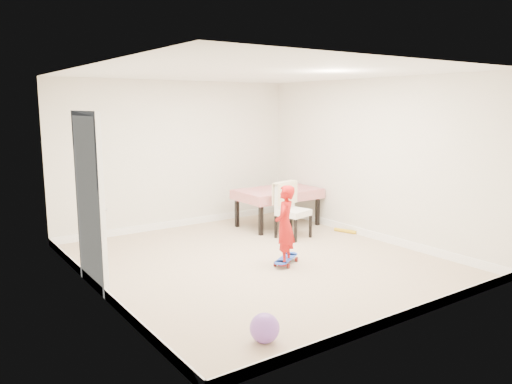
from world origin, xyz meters
TOP-DOWN VIEW (x-y plane):
  - ground at (0.00, 0.00)m, footprint 5.00×5.00m
  - ceiling at (0.00, 0.00)m, footprint 4.50×5.00m
  - wall_back at (0.00, 2.48)m, footprint 4.50×0.04m
  - wall_front at (0.00, -2.48)m, footprint 4.50×0.04m
  - wall_left at (-2.23, 0.00)m, footprint 0.04×5.00m
  - wall_right at (2.23, 0.00)m, footprint 0.04×5.00m
  - door at (-2.22, 0.30)m, footprint 0.11×0.94m
  - baseboard_back at (0.00, 2.49)m, footprint 4.50×0.02m
  - baseboard_front at (0.00, -2.49)m, footprint 4.50×0.02m
  - baseboard_left at (-2.24, 0.00)m, footprint 0.02×5.00m
  - baseboard_right at (2.24, 0.00)m, footprint 0.02×5.00m
  - dining_table at (1.48, 1.50)m, footprint 1.46×0.93m
  - dining_chair at (1.20, 0.69)m, footprint 0.63×0.69m
  - skateboard at (0.23, -0.34)m, footprint 0.63×0.50m
  - child at (0.15, -0.40)m, footprint 0.47×0.45m
  - balloon at (-1.37, -2.05)m, footprint 0.28×0.28m
  - foam_toy at (2.15, 0.44)m, footprint 0.19×0.40m

SIDE VIEW (x-z plane):
  - ground at x=0.00m, z-range 0.00..0.00m
  - foam_toy at x=2.15m, z-range 0.00..0.06m
  - skateboard at x=0.23m, z-range 0.00..0.09m
  - baseboard_back at x=0.00m, z-range 0.00..0.12m
  - baseboard_front at x=0.00m, z-range 0.00..0.12m
  - baseboard_left at x=-2.24m, z-range 0.00..0.12m
  - baseboard_right at x=2.24m, z-range 0.00..0.12m
  - balloon at x=-1.37m, z-range 0.00..0.28m
  - dining_table at x=1.48m, z-range 0.00..0.68m
  - dining_chair at x=1.20m, z-range 0.00..0.93m
  - child at x=0.15m, z-range 0.00..1.09m
  - door at x=-2.22m, z-range -0.03..2.08m
  - wall_back at x=0.00m, z-range 0.00..2.60m
  - wall_front at x=0.00m, z-range 0.00..2.60m
  - wall_left at x=-2.23m, z-range 0.00..2.60m
  - wall_right at x=2.23m, z-range 0.00..2.60m
  - ceiling at x=0.00m, z-range 2.56..2.60m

